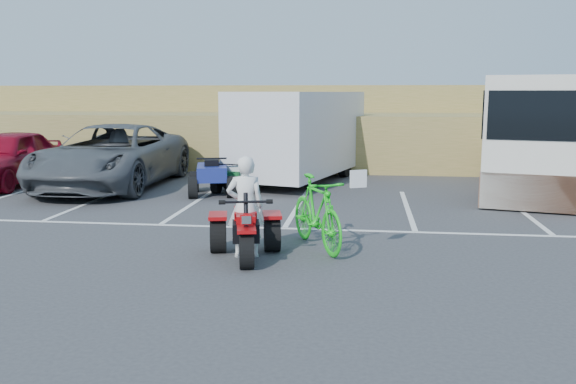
# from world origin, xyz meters

# --- Properties ---
(ground) EXTENTS (100.00, 100.00, 0.00)m
(ground) POSITION_xyz_m (0.00, 0.00, 0.00)
(ground) COLOR #38383A
(ground) RESTS_ON ground
(parking_stripes) EXTENTS (28.00, 5.16, 0.01)m
(parking_stripes) POSITION_xyz_m (0.87, 4.07, 0.00)
(parking_stripes) COLOR white
(parking_stripes) RESTS_ON ground
(grass_embankment) EXTENTS (40.00, 8.50, 3.10)m
(grass_embankment) POSITION_xyz_m (0.00, 15.48, 1.42)
(grass_embankment) COLOR olive
(grass_embankment) RESTS_ON ground
(red_trike_atv) EXTENTS (1.62, 1.94, 1.11)m
(red_trike_atv) POSITION_xyz_m (-0.34, 0.01, 0.00)
(red_trike_atv) COLOR #9E090B
(red_trike_atv) RESTS_ON ground
(rider) EXTENTS (0.72, 0.55, 1.76)m
(rider) POSITION_xyz_m (-0.37, 0.16, 0.88)
(rider) COLOR white
(rider) RESTS_ON ground
(green_dirt_bike) EXTENTS (1.56, 2.26, 1.33)m
(green_dirt_bike) POSITION_xyz_m (0.80, 0.88, 0.67)
(green_dirt_bike) COLOR #14BF19
(green_dirt_bike) RESTS_ON ground
(grey_pickup) EXTENTS (3.16, 6.74, 1.87)m
(grey_pickup) POSITION_xyz_m (-5.87, 7.36, 0.93)
(grey_pickup) COLOR #494D51
(grey_pickup) RESTS_ON ground
(red_car) EXTENTS (2.29, 5.08, 1.69)m
(red_car) POSITION_xyz_m (-9.28, 7.33, 0.85)
(red_car) COLOR maroon
(red_car) RESTS_ON ground
(cargo_trailer) EXTENTS (3.98, 6.49, 2.83)m
(cargo_trailer) POSITION_xyz_m (-0.43, 9.30, 1.53)
(cargo_trailer) COLOR silver
(cargo_trailer) RESTS_ON ground
(rv_motorhome) EXTENTS (4.34, 9.08, 3.17)m
(rv_motorhome) POSITION_xyz_m (6.55, 9.02, 1.38)
(rv_motorhome) COLOR silver
(rv_motorhome) RESTS_ON ground
(quad_atv_blue) EXTENTS (1.65, 1.97, 1.11)m
(quad_atv_blue) POSITION_xyz_m (-2.56, 6.38, 0.00)
(quad_atv_blue) COLOR navy
(quad_atv_blue) RESTS_ON ground
(quad_atv_green) EXTENTS (1.17, 1.45, 0.86)m
(quad_atv_green) POSITION_xyz_m (-2.05, 7.00, 0.00)
(quad_atv_green) COLOR #155D26
(quad_atv_green) RESTS_ON ground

